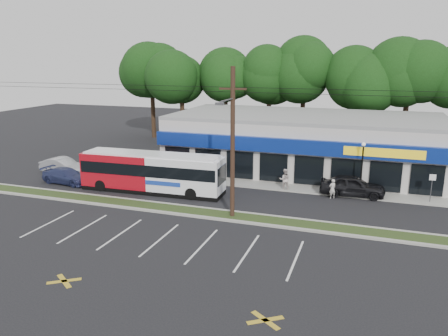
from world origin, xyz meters
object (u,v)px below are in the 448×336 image
sign_post (432,183)px  metrobus (152,171)px  car_dark (352,186)px  car_silver (63,166)px  utility_pole (230,139)px  car_blue (67,176)px  lamp_post (362,163)px  pedestrian_b (285,179)px  pedestrian_a (332,189)px

sign_post → metrobus: 21.29m
car_dark → car_silver: size_ratio=1.09×
utility_pole → metrobus: bearing=155.2°
sign_post → car_dark: bearing=-179.2°
utility_pole → metrobus: utility_pole is taller
utility_pole → car_blue: utility_pole is taller
car_dark → car_blue: car_dark is taller
lamp_post → sign_post: lamp_post is taller
car_dark → car_blue: (-23.41, -4.29, -0.18)m
car_silver → pedestrian_b: pedestrian_b is taller
utility_pole → car_dark: utility_pole is taller
sign_post → pedestrian_b: sign_post is taller
pedestrian_a → car_blue: bearing=-29.0°
lamp_post → sign_post: 5.13m
lamp_post → metrobus: size_ratio=0.36×
car_dark → pedestrian_b: (-5.31, -0.14, 0.05)m
lamp_post → sign_post: (5.00, -0.23, -1.12)m
metrobus → utility_pole: bearing=-27.1°
sign_post → utility_pole: bearing=-149.9°
utility_pole → lamp_post: (8.17, 7.87, -2.74)m
sign_post → car_silver: 31.49m
car_blue → pedestrian_a: 22.23m
car_dark → car_silver: bearing=90.3°
lamp_post → car_silver: 26.58m
utility_pole → pedestrian_b: (2.27, 7.43, -4.52)m
utility_pole → pedestrian_b: size_ratio=28.00×
car_dark → car_silver: 25.89m
car_blue → car_dark: bearing=-74.2°
utility_pole → car_silver: bearing=162.3°
metrobus → car_blue: 8.17m
utility_pole → lamp_post: 11.67m
sign_post → car_silver: bearing=-176.7°
sign_post → car_dark: sign_post is taller
sign_post → car_silver: sign_post is taller
lamp_post → sign_post: bearing=-2.6°
car_dark → car_silver: car_dark is taller
metrobus → car_dark: size_ratio=2.39×
metrobus → car_silver: metrobus is taller
car_dark → sign_post: bearing=-92.8°
car_dark → pedestrian_b: pedestrian_b is taller
lamp_post → car_dark: bearing=-153.2°
metrobus → sign_post: bearing=8.7°
utility_pole → car_silver: size_ratio=11.03×
metrobus → pedestrian_a: bearing=9.5°
metrobus → car_dark: (15.30, 4.00, -0.83)m
sign_post → car_blue: sign_post is taller
sign_post → metrobus: size_ratio=0.19×
lamp_post → pedestrian_b: size_ratio=2.38×
lamp_post → car_blue: (-24.00, -4.59, -2.01)m
pedestrian_b → utility_pole: bearing=58.6°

